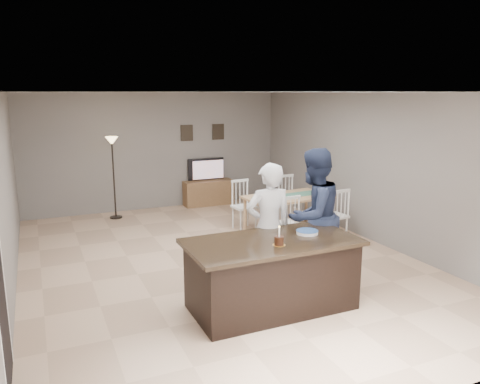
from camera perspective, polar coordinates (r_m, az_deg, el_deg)
name	(u,v)px	position (r m, az deg, el deg)	size (l,w,h in m)	color
floor	(220,262)	(7.69, -2.51, -8.47)	(8.00, 8.00, 0.00)	tan
room_shell	(219,159)	(7.27, -2.63, 4.00)	(8.00, 8.00, 8.00)	slate
kitchen_island	(272,274)	(6.00, 3.88, -9.92)	(2.15, 1.10, 0.90)	black
tv_console	(208,193)	(11.41, -3.87, -0.08)	(1.20, 0.40, 0.60)	brown
television	(207,169)	(11.36, -4.03, 2.76)	(0.91, 0.12, 0.53)	black
tv_screen_glow	(208,170)	(11.29, -3.89, 2.74)	(0.78, 0.78, 0.00)	orange
picture_frames	(203,132)	(11.37, -4.57, 7.26)	(1.10, 0.02, 0.38)	black
woman	(269,227)	(6.42, 3.51, -4.30)	(0.65, 0.43, 1.78)	#B9B9BE
man	(313,216)	(6.74, 8.91, -2.91)	(0.94, 0.74, 1.94)	#1B233B
birthday_cake	(279,241)	(5.65, 4.78, -5.92)	(0.16, 0.16, 0.24)	gold
plate_stack	(307,232)	(6.14, 8.19, -4.86)	(0.29, 0.29, 0.04)	white
dining_table	(288,203)	(9.00, 5.83, -1.29)	(1.69, 1.94, 0.98)	#A77E5B
floor_lamp	(113,155)	(10.35, -15.28, 4.33)	(0.27, 0.27, 1.78)	black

